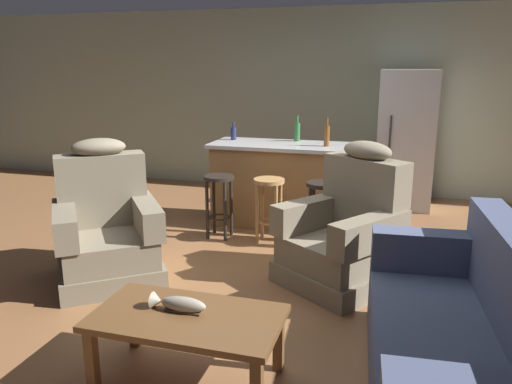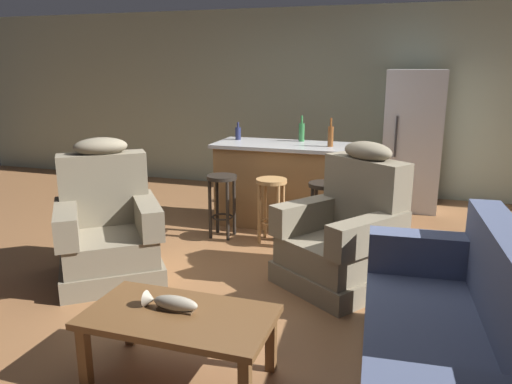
{
  "view_description": "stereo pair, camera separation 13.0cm",
  "coord_description": "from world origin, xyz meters",
  "px_view_note": "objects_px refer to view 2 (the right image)",
  "views": [
    {
      "loc": [
        1.19,
        -4.11,
        1.82
      ],
      "look_at": [
        0.02,
        -0.1,
        0.75
      ],
      "focal_mm": 35.0,
      "sensor_mm": 36.0,
      "label": 1
    },
    {
      "loc": [
        1.31,
        -4.07,
        1.82
      ],
      "look_at": [
        0.02,
        -0.1,
        0.75
      ],
      "focal_mm": 35.0,
      "sensor_mm": 36.0,
      "label": 2
    }
  ],
  "objects_px": {
    "recliner_near_lamp": "(108,229)",
    "bottle_wine_dark": "(238,133)",
    "recliner_near_island": "(346,236)",
    "bar_stool_left": "(222,194)",
    "kitchen_island": "(293,185)",
    "bottle_short_amber": "(331,136)",
    "fish_figurine": "(171,303)",
    "refrigerator": "(412,140)",
    "bottle_tall_green": "(302,132)",
    "bar_stool_middle": "(271,199)",
    "coffee_table": "(179,322)",
    "couch": "(456,350)",
    "bar_stool_right": "(324,203)"
  },
  "relations": [
    {
      "from": "recliner_near_lamp",
      "to": "refrigerator",
      "type": "relative_size",
      "value": 0.68
    },
    {
      "from": "bar_stool_right",
      "to": "refrigerator",
      "type": "xyz_separation_m",
      "value": [
        0.79,
        1.83,
        0.41
      ]
    },
    {
      "from": "bar_stool_right",
      "to": "bottle_short_amber",
      "type": "relative_size",
      "value": 2.16
    },
    {
      "from": "recliner_near_lamp",
      "to": "bar_stool_right",
      "type": "distance_m",
      "value": 2.09
    },
    {
      "from": "recliner_near_lamp",
      "to": "kitchen_island",
      "type": "distance_m",
      "value": 2.23
    },
    {
      "from": "refrigerator",
      "to": "bottle_short_amber",
      "type": "xyz_separation_m",
      "value": [
        -0.84,
        -1.24,
        0.19
      ]
    },
    {
      "from": "fish_figurine",
      "to": "bar_stool_middle",
      "type": "height_order",
      "value": "bar_stool_middle"
    },
    {
      "from": "recliner_near_island",
      "to": "bar_stool_left",
      "type": "xyz_separation_m",
      "value": [
        -1.43,
        0.78,
        0.05
      ]
    },
    {
      "from": "recliner_near_island",
      "to": "kitchen_island",
      "type": "bearing_deg",
      "value": -115.21
    },
    {
      "from": "coffee_table",
      "to": "bar_stool_right",
      "type": "distance_m",
      "value": 2.47
    },
    {
      "from": "refrigerator",
      "to": "recliner_near_island",
      "type": "bearing_deg",
      "value": -99.87
    },
    {
      "from": "couch",
      "to": "fish_figurine",
      "type": "bearing_deg",
      "value": 2.53
    },
    {
      "from": "bottle_wine_dark",
      "to": "recliner_near_island",
      "type": "bearing_deg",
      "value": -45.47
    },
    {
      "from": "couch",
      "to": "bottle_short_amber",
      "type": "height_order",
      "value": "bottle_short_amber"
    },
    {
      "from": "bottle_wine_dark",
      "to": "fish_figurine",
      "type": "bearing_deg",
      "value": -77.14
    },
    {
      "from": "coffee_table",
      "to": "bottle_tall_green",
      "type": "bearing_deg",
      "value": 90.75
    },
    {
      "from": "fish_figurine",
      "to": "bottle_wine_dark",
      "type": "distance_m",
      "value": 3.3
    },
    {
      "from": "fish_figurine",
      "to": "kitchen_island",
      "type": "bearing_deg",
      "value": 90.14
    },
    {
      "from": "kitchen_island",
      "to": "bottle_short_amber",
      "type": "distance_m",
      "value": 0.73
    },
    {
      "from": "recliner_near_lamp",
      "to": "bar_stool_left",
      "type": "distance_m",
      "value": 1.38
    },
    {
      "from": "coffee_table",
      "to": "couch",
      "type": "xyz_separation_m",
      "value": [
        1.52,
        0.23,
        -0.02
      ]
    },
    {
      "from": "refrigerator",
      "to": "bottle_short_amber",
      "type": "height_order",
      "value": "refrigerator"
    },
    {
      "from": "recliner_near_lamp",
      "to": "bottle_wine_dark",
      "type": "height_order",
      "value": "recliner_near_lamp"
    },
    {
      "from": "coffee_table",
      "to": "bottle_wine_dark",
      "type": "distance_m",
      "value": 3.36
    },
    {
      "from": "couch",
      "to": "bottle_short_amber",
      "type": "relative_size",
      "value": 6.23
    },
    {
      "from": "refrigerator",
      "to": "bottle_wine_dark",
      "type": "bearing_deg",
      "value": -151.68
    },
    {
      "from": "recliner_near_lamp",
      "to": "refrigerator",
      "type": "height_order",
      "value": "refrigerator"
    },
    {
      "from": "bar_stool_left",
      "to": "bottle_short_amber",
      "type": "bearing_deg",
      "value": 29.46
    },
    {
      "from": "bar_stool_right",
      "to": "bottle_wine_dark",
      "type": "height_order",
      "value": "bottle_wine_dark"
    },
    {
      "from": "coffee_table",
      "to": "fish_figurine",
      "type": "xyz_separation_m",
      "value": [
        -0.07,
        0.03,
        0.1
      ]
    },
    {
      "from": "recliner_near_island",
      "to": "refrigerator",
      "type": "bearing_deg",
      "value": -154.8
    },
    {
      "from": "recliner_near_lamp",
      "to": "bottle_wine_dark",
      "type": "xyz_separation_m",
      "value": [
        0.48,
        2.02,
        0.61
      ]
    },
    {
      "from": "recliner_near_island",
      "to": "bar_stool_left",
      "type": "bearing_deg",
      "value": -83.6
    },
    {
      "from": "bar_stool_left",
      "to": "bottle_wine_dark",
      "type": "bearing_deg",
      "value": 96.7
    },
    {
      "from": "recliner_near_island",
      "to": "kitchen_island",
      "type": "distance_m",
      "value": 1.63
    },
    {
      "from": "recliner_near_lamp",
      "to": "refrigerator",
      "type": "bearing_deg",
      "value": 103.76
    },
    {
      "from": "fish_figurine",
      "to": "bar_stool_left",
      "type": "relative_size",
      "value": 0.5
    },
    {
      "from": "bar_stool_middle",
      "to": "bottle_wine_dark",
      "type": "relative_size",
      "value": 3.27
    },
    {
      "from": "recliner_near_island",
      "to": "bottle_tall_green",
      "type": "relative_size",
      "value": 4.02
    },
    {
      "from": "refrigerator",
      "to": "coffee_table",
      "type": "bearing_deg",
      "value": -105.53
    },
    {
      "from": "recliner_near_lamp",
      "to": "bottle_tall_green",
      "type": "height_order",
      "value": "bottle_tall_green"
    },
    {
      "from": "kitchen_island",
      "to": "bar_stool_right",
      "type": "relative_size",
      "value": 2.65
    },
    {
      "from": "couch",
      "to": "bar_stool_left",
      "type": "bearing_deg",
      "value": -49.24
    },
    {
      "from": "refrigerator",
      "to": "bottle_tall_green",
      "type": "height_order",
      "value": "refrigerator"
    },
    {
      "from": "bottle_tall_green",
      "to": "bar_stool_middle",
      "type": "bearing_deg",
      "value": -97.04
    },
    {
      "from": "kitchen_island",
      "to": "recliner_near_island",
      "type": "bearing_deg",
      "value": -60.28
    },
    {
      "from": "coffee_table",
      "to": "bar_stool_middle",
      "type": "distance_m",
      "value": 2.44
    },
    {
      "from": "coffee_table",
      "to": "bar_stool_right",
      "type": "xyz_separation_m",
      "value": [
        0.4,
        2.44,
        0.11
      ]
    },
    {
      "from": "bar_stool_left",
      "to": "bottle_tall_green",
      "type": "xyz_separation_m",
      "value": [
        0.66,
        0.87,
        0.59
      ]
    },
    {
      "from": "bottle_wine_dark",
      "to": "bottle_short_amber",
      "type": "bearing_deg",
      "value": -8.76
    }
  ]
}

